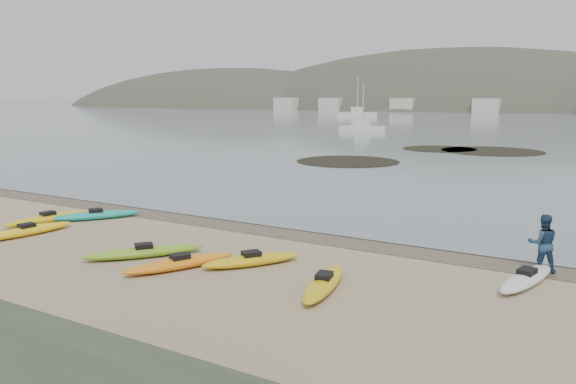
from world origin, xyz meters
The scene contains 6 objects.
ground centered at (0.00, 0.00, 0.00)m, with size 600.00×600.00×0.00m, color tan.
wet_sand centered at (0.00, -0.30, 0.00)m, with size 60.00×60.00×0.00m, color brown.
kayaks centered at (-1.89, -4.57, 0.17)m, with size 19.68×7.26×0.34m.
person_east centered at (9.27, -0.80, 0.89)m, with size 0.86×0.67×1.77m, color navy.
kelp_mats centered at (-2.83, 30.97, 0.03)m, with size 16.91×22.75×0.04m.
moored_boats centered at (1.08, 87.35, 0.53)m, with size 101.32×79.83×1.24m.
Camera 1 is at (10.90, -18.60, 5.28)m, focal length 35.00 mm.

